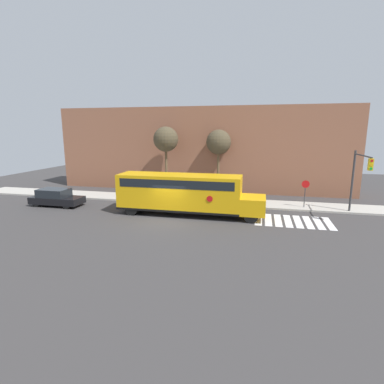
{
  "coord_description": "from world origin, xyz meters",
  "views": [
    {
      "loc": [
        6.56,
        -20.06,
        6.49
      ],
      "look_at": [
        1.37,
        2.47,
        1.73
      ],
      "focal_mm": 28.0,
      "sensor_mm": 36.0,
      "label": 1
    }
  ],
  "objects": [
    {
      "name": "parked_car",
      "position": [
        -10.82,
        2.19,
        0.73
      ],
      "size": [
        4.51,
        1.84,
        1.49
      ],
      "color": "black",
      "rests_on": "ground"
    },
    {
      "name": "building_backdrop",
      "position": [
        0.0,
        13.0,
        4.48
      ],
      "size": [
        32.0,
        4.0,
        8.96
      ],
      "color": "#935B42",
      "rests_on": "ground"
    },
    {
      "name": "tree_near_sidewalk",
      "position": [
        -2.89,
        9.17,
        5.57
      ],
      "size": [
        2.52,
        2.52,
        6.9
      ],
      "color": "brown",
      "rests_on": "ground"
    },
    {
      "name": "stop_sign",
      "position": [
        10.28,
        5.93,
        1.58
      ],
      "size": [
        0.63,
        0.1,
        2.44
      ],
      "color": "#38383A",
      "rests_on": "ground"
    },
    {
      "name": "tree_far_sidewalk",
      "position": [
        2.34,
        10.14,
        5.3
      ],
      "size": [
        2.49,
        2.49,
        6.6
      ],
      "color": "brown",
      "rests_on": "ground"
    },
    {
      "name": "school_bus",
      "position": [
        0.83,
        1.97,
        1.81
      ],
      "size": [
        11.34,
        2.57,
        3.15
      ],
      "color": "#EAA80F",
      "rests_on": "ground"
    },
    {
      "name": "ground_plane",
      "position": [
        0.0,
        0.0,
        0.0
      ],
      "size": [
        60.0,
        60.0,
        0.0
      ],
      "primitive_type": "plane",
      "color": "#3A3838"
    },
    {
      "name": "traffic_light",
      "position": [
        13.68,
        4.17,
        3.36
      ],
      "size": [
        0.28,
        3.84,
        4.98
      ],
      "color": "#38383A",
      "rests_on": "ground"
    },
    {
      "name": "sidewalk_strip",
      "position": [
        0.0,
        6.5,
        0.07
      ],
      "size": [
        44.0,
        3.0,
        0.15
      ],
      "color": "#B2ADA3",
      "rests_on": "ground"
    },
    {
      "name": "crosswalk_stripes",
      "position": [
        9.04,
        2.0,
        0.0
      ],
      "size": [
        5.4,
        3.2,
        0.01
      ],
      "color": "white",
      "rests_on": "ground"
    }
  ]
}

